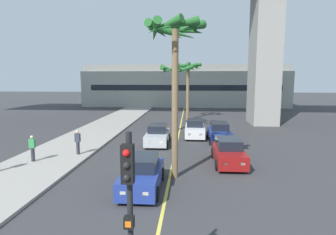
{
  "coord_description": "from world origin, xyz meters",
  "views": [
    {
      "loc": [
        1.04,
        0.73,
        5.22
      ],
      "look_at": [
        0.0,
        14.0,
        3.39
      ],
      "focal_mm": 30.35,
      "sensor_mm": 36.0,
      "label": 1
    }
  ],
  "objects": [
    {
      "name": "pedestrian_far_along",
      "position": [
        -8.59,
        17.02,
        1.0
      ],
      "size": [
        0.34,
        0.22,
        1.62
      ],
      "color": "#2D2D38",
      "rests_on": "sidewalk_left"
    },
    {
      "name": "car_queue_fourth",
      "position": [
        -1.52,
        22.85,
        0.72
      ],
      "size": [
        1.86,
        4.11,
        1.56
      ],
      "color": "#B7BABF",
      "rests_on": "ground"
    },
    {
      "name": "car_queue_fifth",
      "position": [
        3.42,
        17.92,
        0.72
      ],
      "size": [
        1.88,
        4.12,
        1.56
      ],
      "color": "maroon",
      "rests_on": "ground"
    },
    {
      "name": "pedestrian_near_crosswalk",
      "position": [
        -6.47,
        18.85,
        1.0
      ],
      "size": [
        0.34,
        0.22,
        1.62
      ],
      "color": "#2D2D38",
      "rests_on": "sidewalk_left"
    },
    {
      "name": "car_queue_third",
      "position": [
        -1.19,
        13.56,
        0.72
      ],
      "size": [
        1.85,
        4.11,
        1.56
      ],
      "color": "navy",
      "rests_on": "ground"
    },
    {
      "name": "palm_tree_near_median",
      "position": [
        0.74,
        36.58,
        5.88
      ],
      "size": [
        3.46,
        3.47,
        7.23
      ],
      "color": "brown",
      "rests_on": "ground"
    },
    {
      "name": "sidewalk_left",
      "position": [
        -8.0,
        16.0,
        0.07
      ],
      "size": [
        4.8,
        80.0,
        0.15
      ],
      "primitive_type": "cube",
      "color": "#9E9991",
      "rests_on": "ground"
    },
    {
      "name": "car_queue_front",
      "position": [
        3.5,
        24.31,
        0.72
      ],
      "size": [
        1.86,
        4.11,
        1.56
      ],
      "color": "navy",
      "rests_on": "ground"
    },
    {
      "name": "lane_stripe_center",
      "position": [
        0.0,
        24.0,
        0.0
      ],
      "size": [
        0.14,
        56.0,
        0.01
      ],
      "primitive_type": "cube",
      "color": "#DBCC4C",
      "rests_on": "ground"
    },
    {
      "name": "pier_building_backdrop",
      "position": [
        0.0,
        55.36,
        3.79
      ],
      "size": [
        37.73,
        8.04,
        7.7
      ],
      "color": "#ADB2A8",
      "rests_on": "ground"
    },
    {
      "name": "traffic_light_median_near",
      "position": [
        -0.14,
        5.98,
        2.71
      ],
      "size": [
        0.24,
        0.37,
        4.2
      ],
      "color": "black",
      "rests_on": "ground"
    },
    {
      "name": "palm_tree_far_median",
      "position": [
        -0.37,
        29.15,
        5.44
      ],
      "size": [
        3.48,
        3.6,
        6.65
      ],
      "color": "brown",
      "rests_on": "ground"
    },
    {
      "name": "car_queue_second",
      "position": [
        1.49,
        25.93,
        0.72
      ],
      "size": [
        1.87,
        4.12,
        1.56
      ],
      "color": "white",
      "rests_on": "ground"
    },
    {
      "name": "palm_tree_mid_median",
      "position": [
        0.26,
        15.27,
        6.93
      ],
      "size": [
        3.1,
        3.12,
        8.21
      ],
      "color": "brown",
      "rests_on": "ground"
    }
  ]
}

